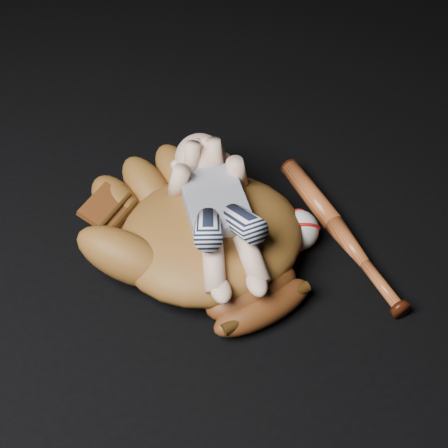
% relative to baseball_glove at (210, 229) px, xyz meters
% --- Properties ---
extents(baseball_glove, '(0.58, 0.62, 0.16)m').
position_rel_baseball_glove_xyz_m(baseball_glove, '(0.00, 0.00, 0.00)').
color(baseball_glove, brown).
rests_on(baseball_glove, ground).
extents(newborn_baby, '(0.18, 0.38, 0.15)m').
position_rel_baseball_glove_xyz_m(newborn_baby, '(0.01, -0.01, 0.06)').
color(newborn_baby, '#D9A78B').
rests_on(newborn_baby, baseball_glove).
extents(baseball_bat, '(0.12, 0.44, 0.04)m').
position_rel_baseball_glove_xyz_m(baseball_bat, '(0.26, -0.00, -0.06)').
color(baseball_bat, '#9E451E').
rests_on(baseball_bat, ground).
extents(baseball, '(0.09, 0.09, 0.08)m').
position_rel_baseball_glove_xyz_m(baseball, '(0.17, -0.00, -0.04)').
color(baseball, silver).
rests_on(baseball, ground).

